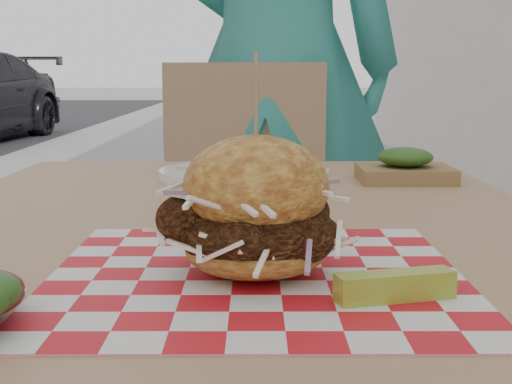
# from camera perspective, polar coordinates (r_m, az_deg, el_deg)

# --- Properties ---
(diner) EXTENTS (0.77, 0.58, 1.91)m
(diner) POSITION_cam_1_polar(r_m,az_deg,el_deg) (1.99, 1.47, 10.41)
(diner) COLOR teal
(diner) RESTS_ON ground
(patio_table) EXTENTS (0.80, 1.20, 0.75)m
(patio_table) POSITION_cam_1_polar(r_m,az_deg,el_deg) (0.85, -1.94, -7.85)
(patio_table) COLOR tan
(patio_table) RESTS_ON ground
(patio_chair) EXTENTS (0.47, 0.48, 0.95)m
(patio_chair) POSITION_cam_1_polar(r_m,az_deg,el_deg) (1.78, -0.60, -2.52)
(patio_chair) COLOR tan
(patio_chair) RESTS_ON ground
(paper_liner) EXTENTS (0.36, 0.36, 0.00)m
(paper_liner) POSITION_cam_1_polar(r_m,az_deg,el_deg) (0.63, 0.00, -6.65)
(paper_liner) COLOR red
(paper_liner) RESTS_ON patio_table
(sandwich) EXTENTS (0.17, 0.17, 0.19)m
(sandwich) POSITION_cam_1_polar(r_m,az_deg,el_deg) (0.62, 0.00, -1.83)
(sandwich) COLOR gold
(sandwich) RESTS_ON paper_liner
(pickle_spear) EXTENTS (0.10, 0.05, 0.02)m
(pickle_spear) POSITION_cam_1_polar(r_m,az_deg,el_deg) (0.57, 11.06, -7.39)
(pickle_spear) COLOR #9CA931
(pickle_spear) RESTS_ON paper_liner
(place_setting) EXTENTS (0.27, 0.27, 0.02)m
(place_setting) POSITION_cam_1_polar(r_m,az_deg,el_deg) (1.21, -1.38, 1.52)
(place_setting) COLOR white
(place_setting) RESTS_ON patio_table
(kraft_tray) EXTENTS (0.15, 0.12, 0.06)m
(kraft_tray) POSITION_cam_1_polar(r_m,az_deg,el_deg) (1.19, 11.83, 1.92)
(kraft_tray) COLOR olive
(kraft_tray) RESTS_ON patio_table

